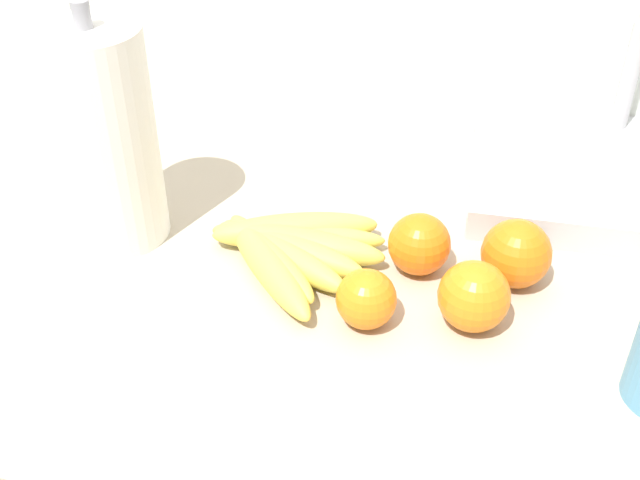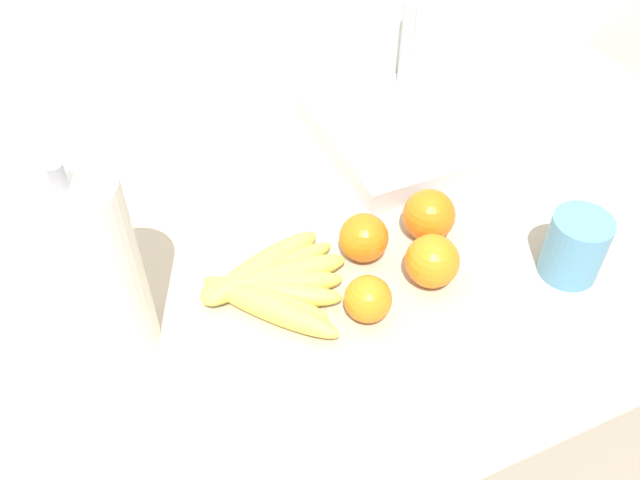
% 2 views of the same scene
% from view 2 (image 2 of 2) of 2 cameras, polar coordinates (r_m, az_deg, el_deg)
% --- Properties ---
extents(counter, '(1.70, 0.74, 0.88)m').
position_cam_2_polar(counter, '(1.36, -1.98, -15.76)').
color(counter, '#ADA08C').
rests_on(counter, ground).
extents(wall_back, '(2.10, 0.06, 1.30)m').
position_cam_2_polar(wall_back, '(1.43, -8.38, 1.53)').
color(wall_back, silver).
rests_on(wall_back, ground).
extents(banana_bunch, '(0.22, 0.22, 0.04)m').
position_cam_2_polar(banana_bunch, '(0.96, -4.26, -3.82)').
color(banana_bunch, '#E4C74C').
rests_on(banana_bunch, counter).
extents(orange_far_right, '(0.07, 0.07, 0.07)m').
position_cam_2_polar(orange_far_right, '(1.00, 3.62, 0.29)').
color(orange_far_right, orange).
rests_on(orange_far_right, counter).
extents(orange_front, '(0.08, 0.08, 0.08)m').
position_cam_2_polar(orange_front, '(0.98, 9.37, -1.76)').
color(orange_front, orange).
rests_on(orange_front, counter).
extents(orange_back_right, '(0.08, 0.08, 0.08)m').
position_cam_2_polar(orange_back_right, '(1.04, 9.15, 2.01)').
color(orange_back_right, orange).
rests_on(orange_back_right, counter).
extents(orange_center, '(0.07, 0.07, 0.07)m').
position_cam_2_polar(orange_center, '(0.93, 4.04, -4.95)').
color(orange_center, orange).
rests_on(orange_center, counter).
extents(paper_towel_roll, '(0.12, 0.12, 0.30)m').
position_cam_2_polar(paper_towel_roll, '(0.87, -18.64, -2.40)').
color(paper_towel_roll, white).
rests_on(paper_towel_roll, counter).
extents(sink_basin, '(0.40, 0.31, 0.20)m').
position_cam_2_polar(sink_basin, '(1.26, 9.29, 9.78)').
color(sink_basin, '#B7BABF').
rests_on(sink_basin, counter).
extents(mug, '(0.08, 0.08, 0.10)m').
position_cam_2_polar(mug, '(1.03, 20.56, -0.53)').
color(mug, '#5697BF').
rests_on(mug, counter).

